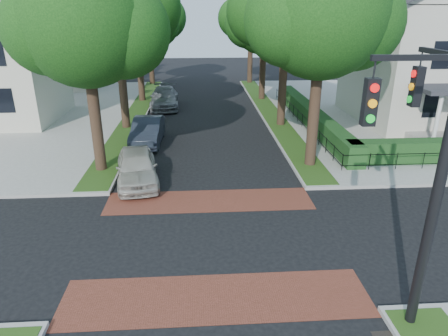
{
  "coord_description": "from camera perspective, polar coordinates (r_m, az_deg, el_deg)",
  "views": [
    {
      "loc": [
        -0.38,
        -12.64,
        7.84
      ],
      "look_at": [
        0.64,
        3.07,
        1.6
      ],
      "focal_mm": 32.0,
      "sensor_mm": 36.0,
      "label": 1
    }
  ],
  "objects": [
    {
      "name": "tree_right_mid",
      "position": [
        28.52,
        9.07,
        21.69
      ],
      "size": [
        8.25,
        7.09,
        11.22
      ],
      "color": "black",
      "rests_on": "sidewalk_ne"
    },
    {
      "name": "fence_main_road",
      "position": [
        29.48,
        10.8,
        7.04
      ],
      "size": [
        0.06,
        18.0,
        0.9
      ],
      "primitive_type": null,
      "color": "black",
      "rests_on": "sidewalk_ne"
    },
    {
      "name": "tree_left_far",
      "position": [
        37.2,
        -12.21,
        20.08
      ],
      "size": [
        7.0,
        6.02,
        9.86
      ],
      "color": "black",
      "rests_on": "sidewalk_nw"
    },
    {
      "name": "parked_car_front",
      "position": [
        19.68,
        -12.34,
        0.16
      ],
      "size": [
        2.65,
        4.96,
        1.61
      ],
      "primitive_type": "imported",
      "rotation": [
        0.0,
        0.0,
        0.17
      ],
      "color": "#B0AB9E",
      "rests_on": "ground"
    },
    {
      "name": "tree_left_near",
      "position": [
        20.5,
        -18.93,
        18.95
      ],
      "size": [
        7.5,
        6.45,
        10.2
      ],
      "color": "black",
      "rests_on": "sidewalk_nw"
    },
    {
      "name": "ground",
      "position": [
        14.88,
        -1.71,
        -10.19
      ],
      "size": [
        120.0,
        120.0,
        0.0
      ],
      "primitive_type": "plane",
      "color": "black",
      "rests_on": "ground"
    },
    {
      "name": "sidewalk_ne",
      "position": [
        38.16,
        28.05,
        7.37
      ],
      "size": [
        30.0,
        30.0,
        0.15
      ],
      "primitive_type": "cube",
      "color": "gray",
      "rests_on": "ground"
    },
    {
      "name": "tree_left_back",
      "position": [
        46.15,
        -10.64,
        20.77
      ],
      "size": [
        7.75,
        6.66,
        10.44
      ],
      "color": "black",
      "rests_on": "sidewalk_nw"
    },
    {
      "name": "house_left_far",
      "position": [
        47.2,
        -23.39,
        16.57
      ],
      "size": [
        10.0,
        9.0,
        10.14
      ],
      "color": "beige",
      "rests_on": "sidewalk_nw"
    },
    {
      "name": "traffic_signal",
      "position": [
        10.26,
        27.44,
        1.32
      ],
      "size": [
        2.17,
        2.0,
        8.0
      ],
      "color": "black",
      "rests_on": "sidewalk_se"
    },
    {
      "name": "crosswalk_far",
      "position": [
        17.67,
        -2.09,
        -4.7
      ],
      "size": [
        9.0,
        2.2,
        0.01
      ],
      "primitive_type": "cube",
      "color": "brown",
      "rests_on": "ground"
    },
    {
      "name": "parked_car_middle",
      "position": [
        25.47,
        -10.86,
        5.21
      ],
      "size": [
        1.83,
        4.93,
        1.61
      ],
      "primitive_type": "imported",
      "rotation": [
        0.0,
        0.0,
        -0.02
      ],
      "color": "#1F252E",
      "rests_on": "ground"
    },
    {
      "name": "tree_right_back",
      "position": [
        46.26,
        3.99,
        20.88
      ],
      "size": [
        7.5,
        6.45,
        10.2
      ],
      "color": "black",
      "rests_on": "sidewalk_ne"
    },
    {
      "name": "parked_car_rear",
      "position": [
        35.09,
        -8.5,
        9.89
      ],
      "size": [
        2.62,
        5.86,
        1.67
      ],
      "primitive_type": "imported",
      "rotation": [
        0.0,
        0.0,
        0.05
      ],
      "color": "slate",
      "rests_on": "ground"
    },
    {
      "name": "tree_right_near",
      "position": [
        20.75,
        13.96,
        20.46
      ],
      "size": [
        7.75,
        6.67,
        10.66
      ],
      "color": "black",
      "rests_on": "sidewalk_ne"
    },
    {
      "name": "crosswalk_near",
      "position": [
        12.27,
        -1.13,
        -18.06
      ],
      "size": [
        9.0,
        2.2,
        0.01
      ],
      "primitive_type": "cube",
      "color": "brown",
      "rests_on": "ground"
    },
    {
      "name": "tree_left_mid",
      "position": [
        28.33,
        -15.0,
        21.99
      ],
      "size": [
        8.0,
        6.88,
        11.48
      ],
      "color": "black",
      "rests_on": "sidewalk_nw"
    },
    {
      "name": "tree_right_far",
      "position": [
        37.35,
        5.87,
        20.1
      ],
      "size": [
        7.25,
        6.23,
        9.74
      ],
      "color": "black",
      "rests_on": "sidewalk_ne"
    },
    {
      "name": "hedge_main_road",
      "position": [
        29.65,
        12.33,
        7.3
      ],
      "size": [
        1.0,
        18.0,
        1.2
      ],
      "primitive_type": "cube",
      "color": "#143B19",
      "rests_on": "sidewalk_ne"
    },
    {
      "name": "grass_strip_ne",
      "position": [
        33.16,
        6.51,
        8.11
      ],
      "size": [
        1.6,
        29.8,
        0.02
      ],
      "primitive_type": "cube",
      "color": "#254513",
      "rests_on": "sidewalk_ne"
    },
    {
      "name": "grass_strip_nw",
      "position": [
        33.04,
        -12.45,
        7.69
      ],
      "size": [
        1.6,
        29.8,
        0.02
      ],
      "primitive_type": "cube",
      "color": "#254513",
      "rests_on": "sidewalk_nw"
    }
  ]
}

